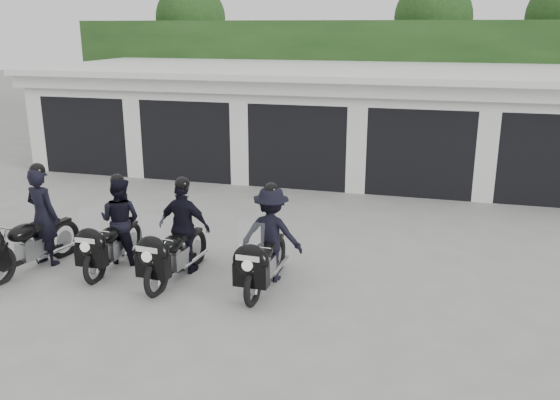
% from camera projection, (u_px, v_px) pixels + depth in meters
% --- Properties ---
extents(ground, '(80.00, 80.00, 0.00)m').
position_uv_depth(ground, '(224.00, 267.00, 10.54)').
color(ground, '#969691').
rests_on(ground, ground).
extents(garage_block, '(16.40, 6.80, 2.96)m').
position_uv_depth(garage_block, '(317.00, 120.00, 17.59)').
color(garage_block, white).
rests_on(garage_block, ground).
extents(background_vegetation, '(20.00, 3.90, 5.80)m').
position_uv_depth(background_vegetation, '(355.00, 64.00, 21.62)').
color(background_vegetation, '#183814').
rests_on(background_vegetation, ground).
extents(police_bike_a, '(0.92, 2.18, 1.91)m').
position_uv_depth(police_bike_a, '(30.00, 228.00, 10.24)').
color(police_bike_a, black).
rests_on(police_bike_a, ground).
extents(police_bike_b, '(0.77, 1.94, 1.69)m').
position_uv_depth(police_bike_b, '(116.00, 227.00, 10.44)').
color(police_bike_b, black).
rests_on(police_bike_b, ground).
extents(police_bike_c, '(1.00, 2.02, 1.76)m').
position_uv_depth(police_bike_c, '(180.00, 234.00, 9.98)').
color(police_bike_c, black).
rests_on(police_bike_c, ground).
extents(police_bike_d, '(1.06, 2.00, 1.74)m').
position_uv_depth(police_bike_d, '(268.00, 241.00, 9.68)').
color(police_bike_d, black).
rests_on(police_bike_d, ground).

